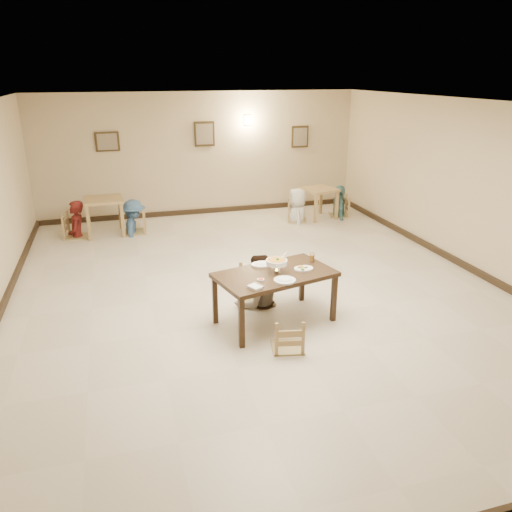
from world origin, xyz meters
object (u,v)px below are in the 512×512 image
object	(u,v)px
main_table	(275,278)
chair_far	(256,269)
chair_near	(288,318)
bg_table_left	(104,205)
bg_diner_a	(73,201)
bg_chair_lr	(133,210)
bg_chair_rl	(297,202)
bg_diner_c	(298,188)
bg_diner_d	(340,185)
bg_chair_ll	(75,214)
drink_glass	(312,258)
bg_table_right	(319,194)
main_diner	(258,255)
bg_chair_rr	(340,197)
curry_warmer	(277,262)
bg_diner_b	(132,200)

from	to	relation	value
main_table	chair_far	distance (m)	0.77
chair_near	bg_table_left	size ratio (longest dim) A/B	1.02
bg_diner_a	bg_table_left	bearing A→B (deg)	97.41
bg_chair_lr	bg_diner_a	bearing A→B (deg)	-85.86
bg_chair_rl	chair_far	bearing A→B (deg)	170.15
chair_far	bg_diner_a	bearing A→B (deg)	129.35
chair_near	bg_chair_lr	world-z (taller)	bg_chair_lr
bg_diner_c	bg_diner_d	size ratio (longest dim) A/B	1.03
bg_chair_ll	bg_chair_rl	distance (m)	5.11
drink_glass	bg_table_right	bearing A→B (deg)	65.88
main_diner	bg_chair_rl	xyz separation A→B (m)	(2.22, 4.17, -0.34)
bg_table_left	bg_chair_rr	xyz separation A→B (m)	(5.67, -0.06, -0.19)
bg_diner_c	chair_near	bearing A→B (deg)	-9.53
bg_diner_d	bg_diner_c	bearing A→B (deg)	110.91
bg_chair_lr	bg_diner_c	bearing A→B (deg)	92.61
main_diner	bg_chair_ll	bearing A→B (deg)	-68.02
curry_warmer	bg_chair_lr	bearing A→B (deg)	109.31
main_diner	bg_diner_b	xyz separation A→B (m)	(-1.65, 4.30, -0.05)
bg_chair_rr	drink_glass	bearing A→B (deg)	-14.61
drink_glass	bg_diner_b	world-z (taller)	bg_diner_b
bg_chair_rr	bg_chair_lr	bearing A→B (deg)	-75.07
chair_near	bg_table_left	distance (m)	6.20
curry_warmer	bg_chair_ll	distance (m)	5.80
main_table	chair_near	xyz separation A→B (m)	(-0.07, -0.76, -0.25)
curry_warmer	bg_chair_rr	bearing A→B (deg)	56.21
bg_diner_a	bg_diner_b	bearing A→B (deg)	93.31
drink_glass	bg_diner_b	size ratio (longest dim) A/B	0.09
bg_diner_d	chair_near	bearing A→B (deg)	164.24
main_table	chair_near	bearing A→B (deg)	-108.88
bg_chair_rl	bg_table_right	bearing A→B (deg)	-63.62
bg_chair_rr	bg_diner_d	world-z (taller)	bg_diner_d
bg_table_left	bg_table_right	xyz separation A→B (m)	(5.08, -0.10, -0.07)
main_table	bg_chair_ll	xyz separation A→B (m)	(-2.95, 4.97, -0.17)
drink_glass	bg_chair_lr	distance (m)	5.27
bg_chair_rl	bg_diner_a	distance (m)	5.12
main_table	bg_chair_rl	bearing A→B (deg)	51.97
bg_chair_lr	bg_diner_b	bearing A→B (deg)	-85.46
drink_glass	bg_diner_d	size ratio (longest dim) A/B	0.09
bg_chair_rl	bg_chair_rr	xyz separation A→B (m)	(1.17, 0.12, 0.02)
bg_table_right	bg_diner_d	xyz separation A→B (m)	(0.59, 0.04, 0.17)
chair_near	drink_glass	size ratio (longest dim) A/B	6.56
chair_far	bg_table_left	world-z (taller)	chair_far
drink_glass	bg_diner_d	world-z (taller)	bg_diner_d
curry_warmer	bg_diner_c	xyz separation A→B (m)	(2.14, 4.83, -0.12)
bg_table_left	bg_chair_ll	size ratio (longest dim) A/B	0.83
main_diner	bg_table_right	distance (m)	5.10
drink_glass	bg_diner_c	xyz separation A→B (m)	(1.49, 4.56, -0.03)
chair_near	bg_diner_b	distance (m)	5.96
chair_near	bg_diner_b	bearing A→B (deg)	-62.20
bg_chair_lr	chair_near	bearing A→B (deg)	20.63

